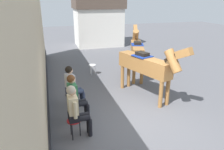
{
  "coord_description": "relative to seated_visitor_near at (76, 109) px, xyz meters",
  "views": [
    {
      "loc": [
        -2.2,
        -4.83,
        3.29
      ],
      "look_at": [
        -0.4,
        1.2,
        1.05
      ],
      "focal_mm": 34.75,
      "sensor_mm": 36.0,
      "label": 1
    }
  ],
  "objects": [
    {
      "name": "seated_visitor_far",
      "position": [
        0.11,
        1.57,
        0.0
      ],
      "size": [
        0.61,
        0.48,
        1.39
      ],
      "color": "black",
      "rests_on": "ground_plane"
    },
    {
      "name": "saddled_horse_near",
      "position": [
        2.61,
        1.65,
        0.38
      ],
      "size": [
        1.24,
        2.88,
        2.06
      ],
      "color": "#9E6B38",
      "rests_on": "ground_plane"
    },
    {
      "name": "spare_stool_white",
      "position": [
        1.33,
        4.5,
        -0.38
      ],
      "size": [
        0.32,
        0.32,
        0.46
      ],
      "color": "white",
      "rests_on": "ground_plane"
    },
    {
      "name": "seated_visitor_near",
      "position": [
        0.0,
        0.0,
        0.0
      ],
      "size": [
        0.61,
        0.49,
        1.39
      ],
      "color": "red",
      "rests_on": "ground_plane"
    },
    {
      "name": "distant_cottage",
      "position": [
        3.11,
        10.85,
        1.02
      ],
      "size": [
        3.4,
        2.6,
        3.5
      ],
      "color": "silver",
      "rests_on": "ground_plane"
    },
    {
      "name": "pub_facade_wall",
      "position": [
        -0.84,
        1.64,
        0.76
      ],
      "size": [
        0.34,
        14.0,
        3.4
      ],
      "color": "#CCB793",
      "rests_on": "ground_plane"
    },
    {
      "name": "seated_visitor_middle",
      "position": [
        0.08,
        0.76,
        0.0
      ],
      "size": [
        0.61,
        0.49,
        1.39
      ],
      "color": "#194C99",
      "rests_on": "ground_plane"
    },
    {
      "name": "ground_plane",
      "position": [
        1.71,
        3.14,
        -0.78
      ],
      "size": [
        40.0,
        40.0,
        0.0
      ],
      "primitive_type": "plane",
      "color": "#56565B"
    },
    {
      "name": "satchel_bag",
      "position": [
        0.12,
        2.45,
        -0.68
      ],
      "size": [
        0.3,
        0.25,
        0.2
      ],
      "primitive_type": "cube",
      "rotation": [
        0.0,
        0.0,
        3.71
      ],
      "color": "brown",
      "rests_on": "ground_plane"
    },
    {
      "name": "saddled_horse_far",
      "position": [
        3.21,
        3.92,
        0.38
      ],
      "size": [
        1.24,
        2.88,
        2.06
      ],
      "color": "#9E6B38",
      "rests_on": "ground_plane"
    }
  ]
}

